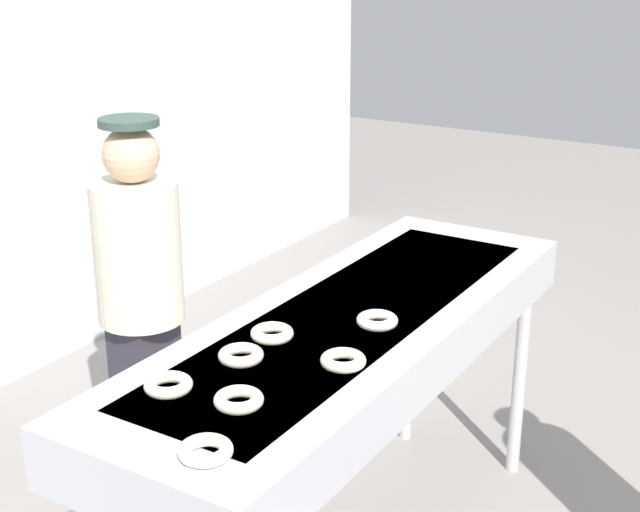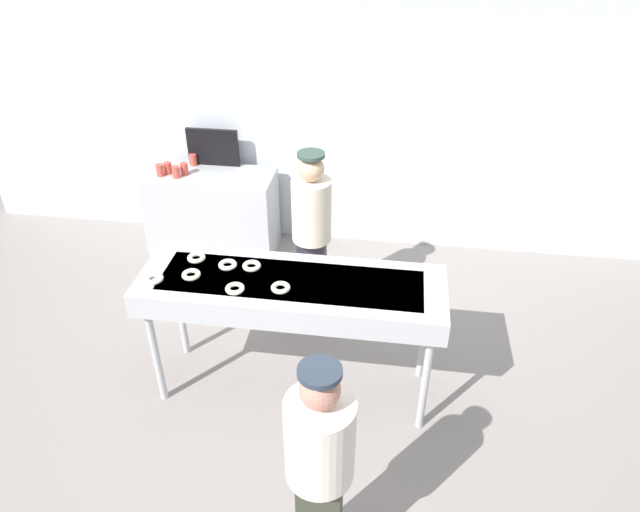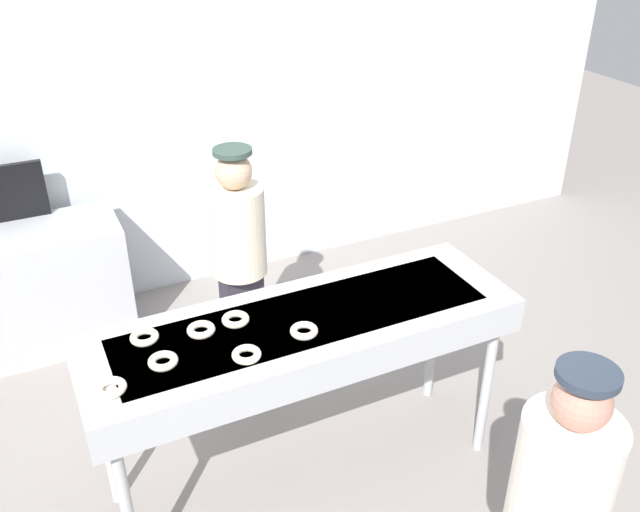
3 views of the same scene
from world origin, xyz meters
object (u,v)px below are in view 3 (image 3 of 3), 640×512
sugar_donut_2 (247,355)px  menu_display (3,194)px  sugar_donut_4 (163,361)px  sugar_donut_5 (144,337)px  sugar_donut_3 (304,331)px  worker_baker (240,257)px  fryer_conveyor (303,334)px  sugar_donut_0 (201,330)px  sugar_donut_6 (236,319)px  prep_counter (27,292)px  sugar_donut_1 (111,388)px

sugar_donut_2 → menu_display: (-0.86, 2.33, 0.01)m
sugar_donut_4 → sugar_donut_5: bearing=98.8°
sugar_donut_3 → worker_baker: worker_baker is taller
menu_display → fryer_conveyor: bearing=-60.4°
sugar_donut_0 → worker_baker: (0.49, 0.85, -0.16)m
sugar_donut_5 → worker_baker: size_ratio=0.08×
worker_baker → menu_display: (-1.23, 1.21, 0.17)m
sugar_donut_3 → sugar_donut_2: bearing=-170.0°
menu_display → sugar_donut_4: bearing=-76.9°
sugar_donut_0 → sugar_donut_6: size_ratio=1.00×
sugar_donut_0 → sugar_donut_5: bearing=167.3°
fryer_conveyor → sugar_donut_3: bearing=-112.5°
sugar_donut_6 → prep_counter: size_ratio=0.10×
sugar_donut_3 → prep_counter: bearing=119.9°
sugar_donut_5 → sugar_donut_6: (0.43, -0.05, 0.00)m
sugar_donut_1 → worker_baker: (0.96, 1.09, -0.16)m
sugar_donut_4 → sugar_donut_5: 0.22m
sugar_donut_4 → menu_display: bearing=103.1°
sugar_donut_2 → prep_counter: size_ratio=0.10×
sugar_donut_2 → menu_display: size_ratio=0.25×
fryer_conveyor → sugar_donut_5: (-0.74, 0.16, 0.12)m
sugar_donut_2 → sugar_donut_4: size_ratio=1.00×
sugar_donut_0 → sugar_donut_2: (0.13, -0.27, 0.00)m
sugar_donut_1 → worker_baker: worker_baker is taller
sugar_donut_1 → menu_display: size_ratio=0.25×
sugar_donut_5 → menu_display: (-0.48, 2.00, 0.01)m
sugar_donut_1 → prep_counter: size_ratio=0.10×
sugar_donut_2 → sugar_donut_3: (0.31, 0.05, 0.00)m
worker_baker → sugar_donut_5: bearing=49.2°
sugar_donut_4 → prep_counter: 2.14m
sugar_donut_4 → worker_baker: worker_baker is taller
sugar_donut_1 → sugar_donut_4: (0.24, 0.08, 0.00)m
sugar_donut_2 → sugar_donut_5: size_ratio=1.00×
sugar_donut_6 → worker_baker: bearing=69.4°
sugar_donut_0 → sugar_donut_5: same height
sugar_donut_2 → fryer_conveyor: bearing=26.0°
sugar_donut_4 → menu_display: menu_display is taller
sugar_donut_3 → sugar_donut_6: bearing=138.6°
sugar_donut_5 → prep_counter: sugar_donut_5 is taller
menu_display → sugar_donut_0: bearing=-70.3°
sugar_donut_2 → sugar_donut_5: bearing=139.3°
sugar_donut_1 → sugar_donut_3: (0.90, 0.02, 0.00)m
sugar_donut_2 → menu_display: menu_display is taller
fryer_conveyor → sugar_donut_0: 0.51m
fryer_conveyor → sugar_donut_2: 0.42m
sugar_donut_4 → sugar_donut_6: size_ratio=1.00×
sugar_donut_0 → sugar_donut_1: size_ratio=1.00×
fryer_conveyor → sugar_donut_2: (-0.36, -0.18, 0.12)m
worker_baker → prep_counter: worker_baker is taller
sugar_donut_2 → sugar_donut_6: bearing=80.3°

